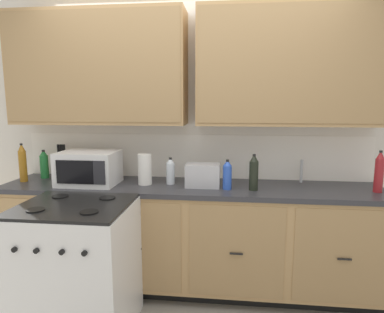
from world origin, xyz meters
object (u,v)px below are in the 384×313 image
Objects in this scene: bottle_dark at (254,173)px; bottle_red at (379,172)px; stove_range at (77,268)px; bottle_clear at (171,171)px; knife_block at (63,165)px; bottle_blue at (227,175)px; toaster at (203,175)px; bottle_amber at (23,163)px; microwave at (89,168)px; bottle_green at (44,164)px; paper_towel_roll at (145,169)px.

bottle_red is at bearing 2.82° from bottle_dark.
stove_range is 4.17× the size of bottle_clear.
bottle_clear is (1.03, -0.13, -0.00)m from knife_block.
bottle_dark is 1.20× the size of bottle_blue.
bottle_amber reaches higher than toaster.
bottle_blue is (0.20, -0.07, 0.02)m from toaster.
bottle_dark is at bearing -9.74° from toaster.
knife_block is (-0.35, 0.22, -0.02)m from microwave.
microwave is at bearing -31.98° from knife_block.
knife_block is (-0.48, 0.79, 0.58)m from stove_range.
bottle_blue is at bearing 27.19° from stove_range.
bottle_amber is (-0.27, -0.19, 0.05)m from knife_block.
bottle_green is 2.85m from bottle_red.
bottle_clear is at bearing 168.09° from toaster.
bottle_dark is 0.96m from bottle_red.
knife_block reaches higher than bottle_green.
stove_range is 1.09m from knife_block.
bottle_dark is 1.11× the size of bottle_green.
stove_range is 1.31m from bottle_blue.
knife_block is 0.92× the size of bottle_amber.
bottle_amber reaches higher than bottle_clear.
bottle_dark is 0.70m from bottle_clear.
microwave is at bearing -172.85° from bottle_clear.
bottle_amber is (-1.58, -0.00, 0.07)m from toaster.
stove_range is 0.93m from paper_towel_roll.
stove_range is at bearing -77.16° from microwave.
stove_range is 1.17m from toaster.
bottle_red reaches higher than bottle_dark.
knife_block is at bearing 175.45° from bottle_red.
toaster is 1.08× the size of paper_towel_roll.
bottle_red reaches higher than stove_range.
bottle_blue is (-0.21, 0.00, -0.02)m from bottle_dark.
bottle_dark reaches higher than toaster.
stove_range is 1.15m from bottle_amber.
bottle_dark is 0.88× the size of bottle_red.
bottle_clear is (1.30, 0.06, -0.05)m from bottle_amber.
bottle_red reaches higher than paper_towel_roll.
bottle_amber is (-0.61, 0.03, 0.02)m from microwave.
bottle_amber is 2.95m from bottle_red.
paper_towel_roll is 1.00× the size of bottle_green.
microwave is 0.48m from paper_towel_roll.
bottle_amber is 1.49× the size of bottle_clear.
bottle_amber is at bearing -177.32° from bottle_clear.
bottle_amber reaches higher than bottle_dark.
bottle_red is at bearing -4.55° from knife_block.
microwave is 2.11× the size of bottle_clear.
stove_range is at bearing -130.21° from bottle_clear.
stove_range is 3.06× the size of knife_block.
toaster is at bearing 162.01° from bottle_blue.
knife_block reaches higher than toaster.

